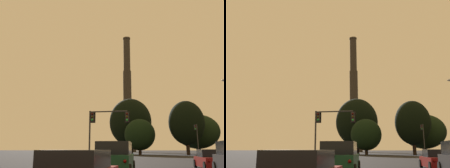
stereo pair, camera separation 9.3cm
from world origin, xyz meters
The scene contains 9 objects.
suv_left_lane_second centered at (-3.03, 15.35, 0.90)m, with size 2.25×4.96×1.86m.
sedan_right_lane_front centered at (3.32, 21.27, 0.67)m, with size 2.13×4.76×1.43m.
traffic_light_far_right centered at (7.85, 57.81, 4.26)m, with size 0.78×0.50×6.53m.
traffic_light_overhead_left centered at (-6.26, 28.29, 4.21)m, with size 4.60×0.50×5.54m.
smokestack centered at (-14.59, 137.31, 24.45)m, with size 8.20×8.20×62.52m.
treeline_far_left centered at (10.78, 76.09, 6.14)m, with size 11.97×10.78×10.82m.
treeline_far_right centered at (-4.66, 69.53, 5.10)m, with size 7.99×7.19×9.12m.
treeline_right_mid centered at (7.13, 68.32, 7.88)m, with size 8.83×7.95×13.38m.
treeline_center_left centered at (-7.76, 77.35, 9.14)m, with size 12.29×11.06×16.04m.
Camera 2 is at (-0.63, 0.25, 1.45)m, focal length 42.00 mm.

